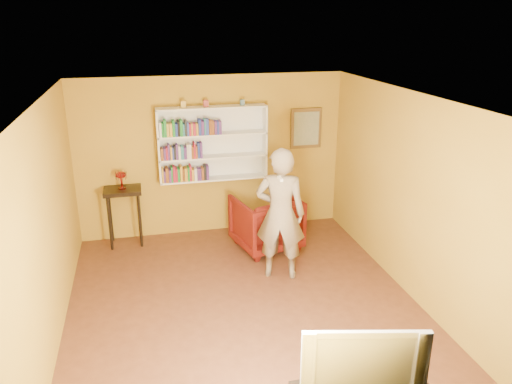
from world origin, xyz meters
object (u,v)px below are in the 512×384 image
armchair (266,222)px  person (280,214)px  television (362,355)px  console_table (123,199)px  ruby_lustre (121,177)px  bookshelf (212,143)px

armchair → person: (-0.04, -0.95, 0.52)m
armchair → television: 3.85m
console_table → ruby_lustre: (-0.00, 0.00, 0.37)m
console_table → armchair: console_table is taller
armchair → person: 1.08m
bookshelf → armchair: size_ratio=1.86×
bookshelf → person: (0.68, -1.78, -0.63)m
bookshelf → ruby_lustre: bookshelf is taller
console_table → armchair: bearing=-16.8°
armchair → television: (-0.11, -3.83, 0.32)m
ruby_lustre → person: person is taller
bookshelf → console_table: 1.71m
bookshelf → television: size_ratio=1.63×
bookshelf → television: (0.61, -4.66, -0.83)m
armchair → ruby_lustre: bearing=-30.0°
ruby_lustre → armchair: size_ratio=0.30×
console_table → person: (2.18, -1.62, 0.16)m
bookshelf → console_table: bearing=-173.9°
person → television: (-0.07, -2.88, -0.20)m
ruby_lustre → television: bearing=-64.9°
ruby_lustre → person: bearing=-36.5°
console_table → person: 2.72m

